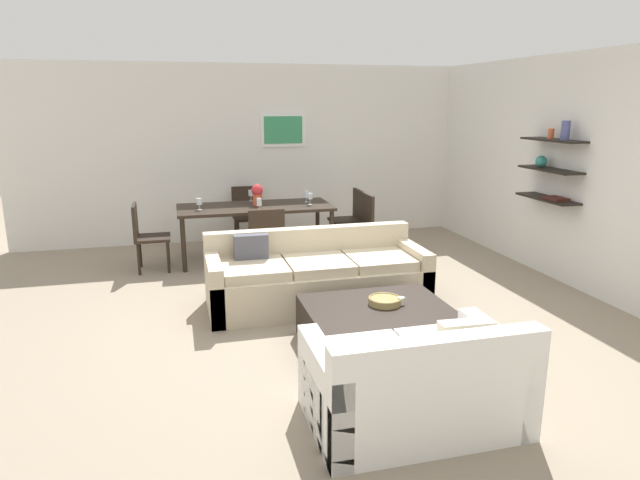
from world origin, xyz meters
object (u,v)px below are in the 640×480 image
(sofa_beige, at_px, (316,278))
(dining_chair_head, at_px, (247,212))
(dining_chair_foot, at_px, (266,238))
(dining_chair_right_far, at_px, (351,215))
(decorative_bowl, at_px, (385,300))
(wine_glass_head, at_px, (251,193))
(wine_glass_right_near, at_px, (310,197))
(dining_chair_left_near, at_px, (145,233))
(wine_glass_foot, at_px, (259,202))
(centerpiece_vase, at_px, (257,194))
(wine_glass_left_near, at_px, (199,202))
(loveseat_white, at_px, (416,384))
(dining_table, at_px, (255,211))
(candle_jar, at_px, (401,301))
(dining_chair_right_near, at_px, (360,221))
(coffee_table, at_px, (378,328))
(wine_glass_right_far, at_px, (306,194))

(sofa_beige, distance_m, dining_chair_head, 2.84)
(dining_chair_foot, bearing_deg, dining_chair_right_far, 36.13)
(decorative_bowl, relative_size, wine_glass_head, 1.83)
(decorative_bowl, xyz_separation_m, wine_glass_right_near, (0.04, 2.98, 0.45))
(dining_chair_left_near, relative_size, wine_glass_foot, 5.13)
(wine_glass_head, height_order, centerpiece_vase, centerpiece_vase)
(wine_glass_foot, distance_m, wine_glass_left_near, 0.80)
(wine_glass_foot, relative_size, wine_glass_head, 1.06)
(sofa_beige, height_order, loveseat_white, same)
(dining_chair_left_near, bearing_deg, dining_table, 7.95)
(loveseat_white, relative_size, candle_jar, 20.79)
(loveseat_white, bearing_deg, wine_glass_right_near, 85.93)
(dining_chair_foot, height_order, centerpiece_vase, centerpiece_vase)
(dining_chair_right_near, bearing_deg, decorative_bowl, -104.38)
(coffee_table, bearing_deg, wine_glass_left_near, 114.32)
(loveseat_white, distance_m, dining_chair_left_near, 4.58)
(decorative_bowl, bearing_deg, candle_jar, -17.47)
(loveseat_white, bearing_deg, sofa_beige, 92.01)
(dining_chair_left_near, height_order, wine_glass_foot, wine_glass_foot)
(coffee_table, bearing_deg, centerpiece_vase, 100.37)
(dining_chair_left_near, height_order, centerpiece_vase, centerpiece_vase)
(loveseat_white, xyz_separation_m, wine_glass_right_near, (0.30, 4.25, 0.57))
(wine_glass_left_near, bearing_deg, coffee_table, -65.68)
(centerpiece_vase, bearing_deg, wine_glass_foot, -95.50)
(dining_chair_right_far, distance_m, wine_glass_foot, 1.61)
(dining_chair_foot, bearing_deg, sofa_beige, -71.60)
(decorative_bowl, height_order, dining_chair_right_near, dining_chair_right_near)
(dining_table, height_order, dining_chair_head, dining_chair_head)
(loveseat_white, distance_m, dining_chair_foot, 3.54)
(coffee_table, distance_m, wine_glass_right_far, 3.35)
(sofa_beige, height_order, dining_chair_right_near, dining_chair_right_near)
(candle_jar, bearing_deg, wine_glass_right_near, 91.86)
(sofa_beige, distance_m, wine_glass_right_near, 1.97)
(sofa_beige, height_order, dining_chair_foot, dining_chair_foot)
(coffee_table, xyz_separation_m, candle_jar, (0.22, 0.03, 0.22))
(wine_glass_right_near, height_order, wine_glass_head, wine_glass_right_near)
(dining_chair_foot, distance_m, centerpiece_vase, 0.99)
(wine_glass_head, xyz_separation_m, centerpiece_vase, (0.04, -0.35, 0.05))
(dining_chair_right_near, height_order, centerpiece_vase, centerpiece_vase)
(dining_chair_right_near, bearing_deg, dining_chair_right_far, 90.00)
(dining_chair_head, xyz_separation_m, centerpiece_vase, (0.04, -0.81, 0.40))
(coffee_table, bearing_deg, dining_chair_foot, 105.24)
(wine_glass_left_near, relative_size, wine_glass_head, 0.97)
(sofa_beige, xyz_separation_m, dining_chair_right_near, (1.09, 1.75, 0.21))
(candle_jar, distance_m, centerpiece_vase, 3.32)
(dining_chair_left_near, bearing_deg, dining_chair_right_far, 7.95)
(dining_chair_left_near, bearing_deg, candle_jar, -51.90)
(wine_glass_foot, bearing_deg, wine_glass_right_near, 20.39)
(sofa_beige, bearing_deg, wine_glass_right_near, 78.12)
(loveseat_white, distance_m, wine_glass_right_far, 4.52)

